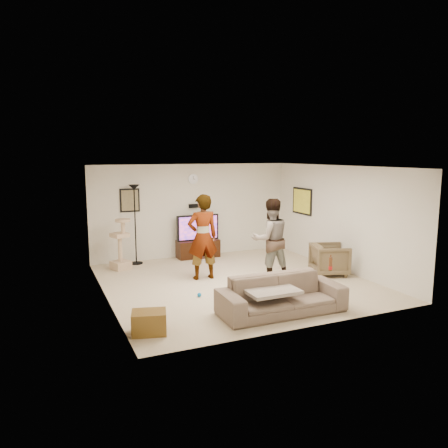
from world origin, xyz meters
name	(u,v)px	position (x,y,z in m)	size (l,w,h in m)	color
floor	(236,282)	(0.00, 0.00, -0.01)	(5.50, 5.50, 0.02)	#C0A88C
ceiling	(236,166)	(0.00, 0.00, 2.51)	(5.50, 5.50, 0.02)	white
wall_back	(193,210)	(0.00, 2.75, 1.25)	(5.50, 0.04, 2.50)	silver
wall_front	(310,252)	(0.00, -2.75, 1.25)	(5.50, 0.04, 2.50)	silver
wall_left	(104,235)	(-2.75, 0.00, 1.25)	(0.04, 5.50, 2.50)	silver
wall_right	(340,218)	(2.75, 0.00, 1.25)	(0.04, 5.50, 2.50)	silver
wall_clock	(193,179)	(0.00, 2.72, 2.10)	(0.26, 0.26, 0.04)	white
wall_speaker	(194,206)	(0.00, 2.69, 1.38)	(0.25, 0.10, 0.10)	black
picture_back	(130,200)	(-1.70, 2.73, 1.60)	(0.42, 0.03, 0.52)	#756A4A
picture_right	(302,201)	(2.73, 1.60, 1.50)	(0.03, 0.78, 0.62)	yellow
tv_stand	(198,249)	(0.05, 2.50, 0.24)	(1.13, 0.45, 0.47)	black
console_box	(205,259)	(0.09, 2.11, 0.04)	(0.40, 0.30, 0.07)	silver
tv	(198,228)	(0.05, 2.50, 0.82)	(1.16, 0.08, 0.69)	black
tv_screen	(198,228)	(0.05, 2.46, 0.82)	(1.06, 0.01, 0.60)	#DC4861
floor_lamp	(135,225)	(-1.64, 2.47, 1.01)	(0.32, 0.32, 2.01)	black
cat_tree	(120,244)	(-2.10, 2.08, 0.62)	(0.40, 0.40, 1.24)	tan
person_left	(203,237)	(-0.56, 0.53, 0.95)	(0.69, 0.46, 1.90)	#9A96A6
person_right	(270,239)	(0.80, -0.10, 0.90)	(0.88, 0.68, 1.81)	#466693
sofa	(282,295)	(-0.05, -2.01, 0.33)	(2.23, 0.87, 0.65)	brown
throw_blanket	(271,290)	(-0.27, -2.01, 0.44)	(0.90, 0.70, 0.06)	#AB9B8E
beer_bottle	(331,264)	(0.98, -2.01, 0.78)	(0.06, 0.06, 0.25)	#562C14
armchair	(330,259)	(2.25, -0.32, 0.36)	(0.77, 0.79, 0.72)	brown
side_table	(149,322)	(-2.40, -1.97, 0.18)	(0.53, 0.40, 0.35)	brown
toy_ball	(199,295)	(-1.08, -0.63, 0.04)	(0.08, 0.08, 0.08)	#0B67B1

